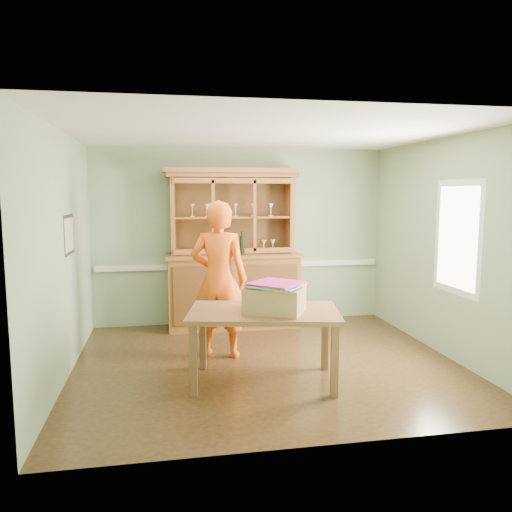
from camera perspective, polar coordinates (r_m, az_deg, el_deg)
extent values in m
plane|color=#4C3318|center=(6.10, 1.22, -12.14)|extent=(4.50, 4.50, 0.00)
plane|color=white|center=(5.79, 1.29, 13.95)|extent=(4.50, 4.50, 0.00)
plane|color=gray|center=(7.75, -1.75, 2.26)|extent=(4.50, 0.00, 4.50)
plane|color=gray|center=(5.77, -21.17, 0.05)|extent=(0.00, 4.00, 4.00)
plane|color=gray|center=(6.62, 20.69, 0.94)|extent=(0.00, 4.00, 4.00)
plane|color=gray|center=(3.88, 7.28, -2.84)|extent=(4.50, 0.00, 4.50)
cube|color=white|center=(7.78, -1.71, -1.06)|extent=(4.41, 0.05, 0.08)
cube|color=black|center=(6.05, -20.55, 2.29)|extent=(0.03, 0.60, 0.46)
cube|color=tan|center=(6.04, -20.50, 2.29)|extent=(0.01, 0.52, 0.38)
cube|color=white|center=(6.35, 21.99, 1.98)|extent=(0.03, 0.96, 1.36)
cube|color=white|center=(6.34, 21.94, 1.98)|extent=(0.01, 0.80, 1.20)
cube|color=brown|center=(7.55, -2.60, -4.10)|extent=(1.94, 0.59, 1.08)
cube|color=brown|center=(7.45, -2.61, 0.11)|extent=(2.00, 0.66, 0.04)
cube|color=brown|center=(7.69, -2.93, 4.71)|extent=(1.83, 0.04, 1.13)
cube|color=brown|center=(7.44, -9.52, 4.54)|extent=(0.06, 0.41, 1.13)
cube|color=brown|center=(7.67, 3.82, 4.70)|extent=(0.06, 0.41, 1.13)
cube|color=brown|center=(7.50, -2.77, 9.22)|extent=(1.94, 0.47, 0.06)
cube|color=brown|center=(7.48, -2.76, 9.72)|extent=(2.02, 0.52, 0.06)
cube|color=brown|center=(7.50, -2.75, 4.45)|extent=(1.70, 0.36, 0.03)
imported|color=#B2B2B7|center=(7.52, -3.94, 1.12)|extent=(0.20, 0.20, 0.21)
imported|color=yellow|center=(7.50, -6.39, 0.50)|extent=(0.23, 0.23, 0.06)
cylinder|color=black|center=(7.27, -1.59, 1.47)|extent=(0.08, 0.08, 0.34)
cube|color=brown|center=(5.32, 0.90, -6.50)|extent=(1.73, 1.23, 0.05)
cube|color=brown|center=(5.11, -7.18, -11.75)|extent=(0.09, 0.09, 0.73)
cube|color=brown|center=(5.84, -6.11, -9.28)|extent=(0.09, 0.09, 0.73)
cube|color=brown|center=(5.11, 8.97, -11.77)|extent=(0.09, 0.09, 0.73)
cube|color=brown|center=(5.84, 7.89, -9.30)|extent=(0.09, 0.09, 0.73)
cube|color=tan|center=(5.21, 2.15, -4.99)|extent=(0.72, 0.67, 0.27)
cube|color=orange|center=(5.17, 2.39, -3.53)|extent=(0.67, 0.67, 0.01)
cube|color=#37BE5D|center=(5.16, 2.39, -3.43)|extent=(0.67, 0.67, 0.01)
cube|color=#32C8ED|center=(5.16, 2.39, -3.33)|extent=(0.67, 0.67, 0.01)
cube|color=pink|center=(5.16, 2.39, -3.23)|extent=(0.67, 0.67, 0.01)
cube|color=#D4205F|center=(5.16, 2.39, -3.13)|extent=(0.67, 0.67, 0.01)
cube|color=#CA1F75|center=(5.16, 2.39, -3.04)|extent=(0.67, 0.67, 0.01)
imported|color=#F8580F|center=(6.14, -4.24, -2.69)|extent=(0.82, 0.66, 1.93)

